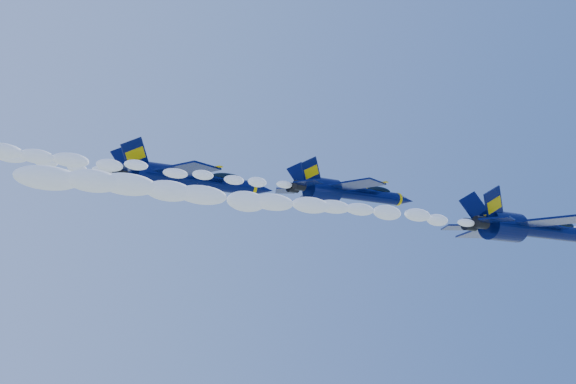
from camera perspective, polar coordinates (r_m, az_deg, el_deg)
jet_lead at (r=76.52m, az=18.53°, el=-2.74°), size 18.98×15.57×7.05m
smoke_trail_jet_lead at (r=57.72m, az=-0.26°, el=-0.90°), size 41.32×1.96×1.77m
jet_second at (r=74.94m, az=4.71°, el=-0.00°), size 15.74×12.91×5.85m
smoke_trail_jet_second at (r=63.09m, az=-15.84°, el=2.38°), size 41.32×1.63×1.47m
jet_third at (r=77.18m, az=-8.05°, el=1.00°), size 18.81×15.43×6.99m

